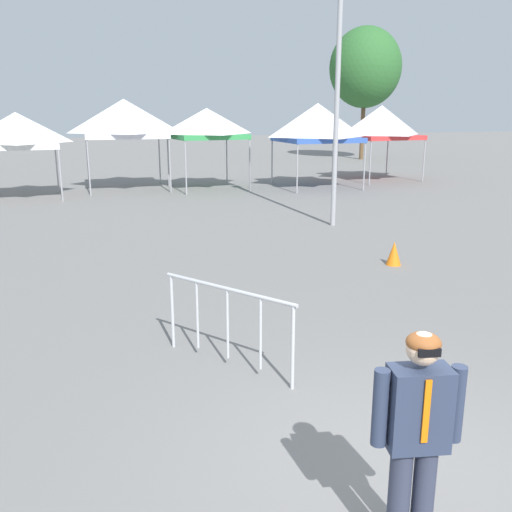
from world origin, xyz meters
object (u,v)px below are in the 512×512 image
person_foreground (416,432)px  tree_behind_tents_right (365,68)px  canopy_tent_right_of_center (17,130)px  canopy_tent_far_right (381,122)px  traffic_cone_lot_center (394,253)px  canopy_tent_behind_center (124,118)px  canopy_tent_behind_right (207,123)px  canopy_tent_behind_left (318,123)px  crowd_barrier_near_person (227,311)px  light_pole_opposite_side (339,46)px

person_foreground → tree_behind_tents_right: size_ratio=0.21×
canopy_tent_right_of_center → tree_behind_tents_right: tree_behind_tents_right is taller
canopy_tent_far_right → canopy_tent_right_of_center: bearing=-177.1°
traffic_cone_lot_center → canopy_tent_behind_center: bearing=105.5°
canopy_tent_behind_right → canopy_tent_right_of_center: bearing=-177.4°
person_foreground → traffic_cone_lot_center: 8.33m
canopy_tent_far_right → canopy_tent_behind_right: bearing=-176.9°
tree_behind_tents_right → traffic_cone_lot_center: (-12.95, -24.13, -5.70)m
person_foreground → traffic_cone_lot_center: person_foreground is taller
canopy_tent_behind_center → canopy_tent_far_right: size_ratio=1.06×
canopy_tent_right_of_center → canopy_tent_behind_right: bearing=2.6°
canopy_tent_behind_center → traffic_cone_lot_center: canopy_tent_behind_center is taller
canopy_tent_behind_center → person_foreground: bearing=-91.4°
canopy_tent_behind_right → tree_behind_tents_right: tree_behind_tents_right is taller
canopy_tent_behind_center → canopy_tent_behind_left: (7.74, -2.09, -0.18)m
traffic_cone_lot_center → canopy_tent_behind_right: bearing=93.1°
canopy_tent_behind_left → person_foreground: canopy_tent_behind_left is taller
canopy_tent_behind_right → crowd_barrier_near_person: size_ratio=1.86×
canopy_tent_behind_center → canopy_tent_behind_right: canopy_tent_behind_center is taller
canopy_tent_behind_left → light_pole_opposite_side: (-3.10, -7.71, 2.17)m
canopy_tent_far_right → person_foreground: canopy_tent_far_right is taller
canopy_tent_behind_center → canopy_tent_behind_right: (3.21, -1.06, -0.20)m
canopy_tent_behind_right → person_foreground: 20.47m
light_pole_opposite_side → person_foreground: bearing=-114.4°
canopy_tent_behind_right → canopy_tent_behind_left: (4.53, -1.04, 0.03)m
canopy_tent_behind_left → traffic_cone_lot_center: (-3.83, -12.00, -2.47)m
canopy_tent_behind_right → light_pole_opposite_side: bearing=-80.7°
canopy_tent_behind_center → person_foreground: (-0.50, -21.12, -1.87)m
canopy_tent_far_right → crowd_barrier_near_person: canopy_tent_far_right is taller
canopy_tent_behind_center → canopy_tent_far_right: canopy_tent_behind_center is taller
canopy_tent_right_of_center → canopy_tent_behind_right: size_ratio=0.95×
light_pole_opposite_side → tree_behind_tents_right: bearing=58.4°
canopy_tent_behind_right → crowd_barrier_near_person: 17.17m
canopy_tent_right_of_center → person_foreground: bearing=-79.8°
light_pole_opposite_side → traffic_cone_lot_center: light_pole_opposite_side is taller
canopy_tent_behind_left → canopy_tent_far_right: bearing=20.5°
canopy_tent_behind_right → canopy_tent_behind_center: bearing=161.8°
canopy_tent_behind_left → canopy_tent_far_right: (4.01, 1.50, -0.04)m
canopy_tent_behind_right → tree_behind_tents_right: 17.89m
canopy_tent_behind_center → light_pole_opposite_side: bearing=-64.7°
canopy_tent_right_of_center → tree_behind_tents_right: bearing=28.6°
canopy_tent_behind_right → traffic_cone_lot_center: bearing=-86.9°
canopy_tent_far_right → light_pole_opposite_side: bearing=-127.7°
canopy_tent_far_right → tree_behind_tents_right: bearing=64.3°
person_foreground → traffic_cone_lot_center: size_ratio=3.49×
canopy_tent_right_of_center → canopy_tent_behind_right: 7.26m
canopy_tent_right_of_center → canopy_tent_far_right: (15.79, 0.79, 0.17)m
canopy_tent_behind_right → tree_behind_tents_right: size_ratio=0.39×
canopy_tent_far_right → traffic_cone_lot_center: canopy_tent_far_right is taller
person_foreground → crowd_barrier_near_person: person_foreground is taller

